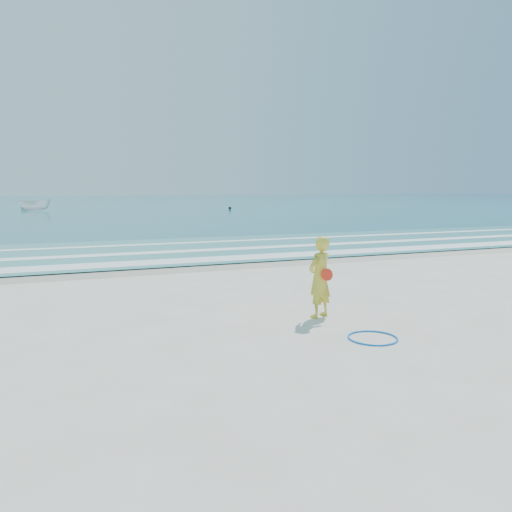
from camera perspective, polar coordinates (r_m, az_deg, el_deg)
name	(u,v)px	position (r m, az deg, el deg)	size (l,w,h in m)	color
ground	(321,332)	(10.06, 7.39, -8.58)	(400.00, 400.00, 0.00)	silver
wet_sand	(199,266)	(18.26, -6.59, -1.19)	(400.00, 2.40, 0.00)	#B2A893
ocean	(78,202)	(113.53, -19.70, 5.86)	(400.00, 190.00, 0.04)	#19727F
shallow	(169,250)	(23.07, -9.90, 0.71)	(400.00, 10.00, 0.01)	#59B7AD
foam_near	(190,260)	(19.50, -7.61, -0.49)	(400.00, 1.40, 0.01)	white
foam_mid	(173,252)	(22.29, -9.47, 0.50)	(400.00, 0.90, 0.01)	white
foam_far	(158,244)	(25.50, -11.09, 1.36)	(400.00, 0.60, 0.01)	white
hoop	(373,338)	(9.78, 13.19, -9.09)	(0.94, 0.94, 0.03)	blue
boat	(35,205)	(68.92, -23.94, 5.39)	(1.49, 3.96, 1.53)	white
buoy	(230,208)	(66.81, -3.01, 5.49)	(0.39, 0.39, 0.39)	black
woman	(320,277)	(10.98, 7.29, -2.40)	(0.77, 0.66, 1.79)	gold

